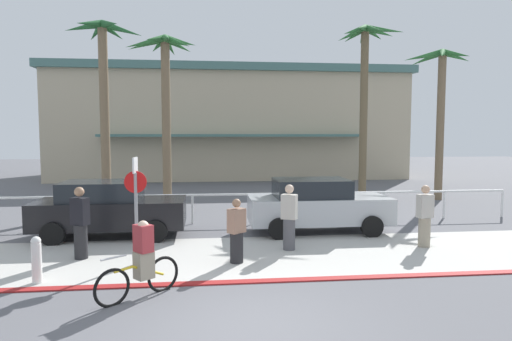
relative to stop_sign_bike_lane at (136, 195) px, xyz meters
The scene contains 18 objects.
ground_plane 6.85m from the stop_sign_bike_lane, 69.62° to the left, with size 80.00×80.00×0.00m, color #5B5B60.
sidewalk_strip 2.88m from the stop_sign_bike_lane, 10.52° to the left, with size 44.00×4.00×0.02m, color beige.
curb_paint 3.25m from the stop_sign_bike_lane, 34.16° to the right, with size 44.00×0.24×0.03m, color maroon.
building_backdrop 23.16m from the stop_sign_bike_lane, 81.49° to the left, with size 24.56×10.56×7.66m.
rail_fence 5.33m from the stop_sign_bike_lane, 63.93° to the left, with size 20.75×0.08×1.04m.
stop_sign_bike_lane is the anchor object (origin of this frame).
bollard_2 2.49m from the stop_sign_bike_lane, 147.60° to the right, with size 0.20×0.20×1.00m.
palm_tree_0 8.89m from the stop_sign_bike_lane, 106.82° to the left, with size 3.03×3.02×7.55m.
palm_tree_1 8.93m from the stop_sign_bike_lane, 89.98° to the left, with size 2.91×3.27×7.12m.
palm_tree_2 13.79m from the stop_sign_bike_lane, 46.53° to the left, with size 2.76×3.03×8.09m.
palm_tree_3 15.87m from the stop_sign_bike_lane, 36.42° to the left, with size 3.26×2.97×7.01m.
car_black_1 3.36m from the stop_sign_bike_lane, 112.82° to the left, with size 4.40×2.02×1.69m.
car_silver_2 5.98m from the stop_sign_bike_lane, 30.16° to the left, with size 4.40×2.02×1.69m.
cyclist_yellow_0 2.42m from the stop_sign_bike_lane, 79.09° to the right, with size 1.43×1.21×1.50m.
pedestrian_0 7.67m from the stop_sign_bike_lane, ahead, with size 0.44×0.37×1.72m.
pedestrian_1 1.78m from the stop_sign_bike_lane, 157.42° to the left, with size 0.47×0.43×1.81m.
pedestrian_2 2.56m from the stop_sign_bike_lane, ahead, with size 0.47×0.45×1.57m.
pedestrian_3 4.03m from the stop_sign_bike_lane, 12.85° to the left, with size 0.47×0.43×1.77m.
Camera 1 is at (-0.65, -6.92, 3.12)m, focal length 31.38 mm.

